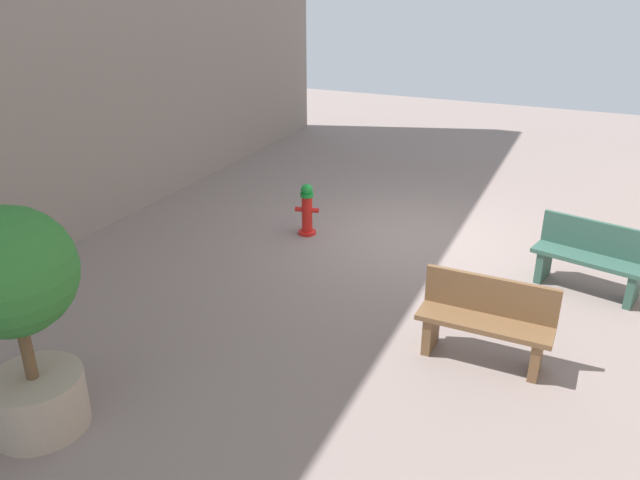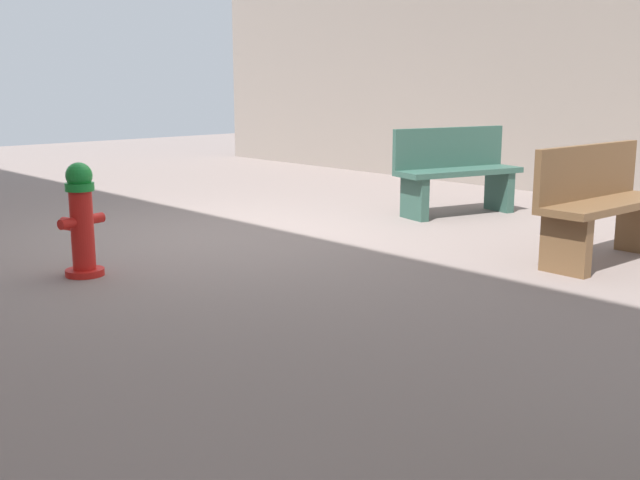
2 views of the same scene
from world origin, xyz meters
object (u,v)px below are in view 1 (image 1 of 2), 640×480
fire_hydrant (307,209)px  bench_far (486,320)px  planter_tree (16,303)px  bench_near (591,257)px

fire_hydrant → bench_far: (-3.32, 2.42, 0.05)m
fire_hydrant → bench_far: bench_far is taller
planter_tree → fire_hydrant: bearing=-93.2°
fire_hydrant → planter_tree: bearing=86.8°
fire_hydrant → bench_near: bench_near is taller
fire_hydrant → bench_near: bearing=177.4°
bench_near → bench_far: (0.99, 2.22, -0.00)m
bench_near → planter_tree: planter_tree is taller
bench_near → planter_tree: 6.93m
bench_near → bench_far: same height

